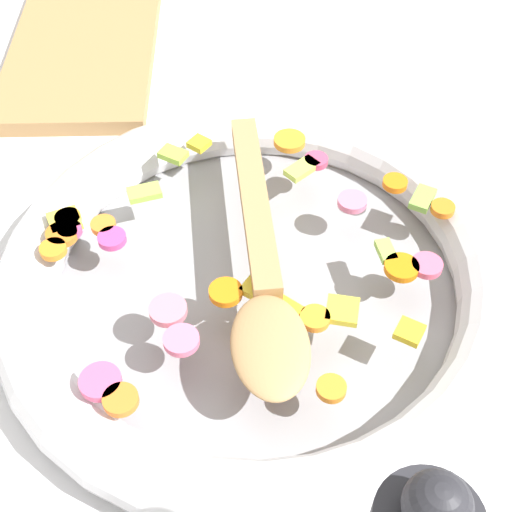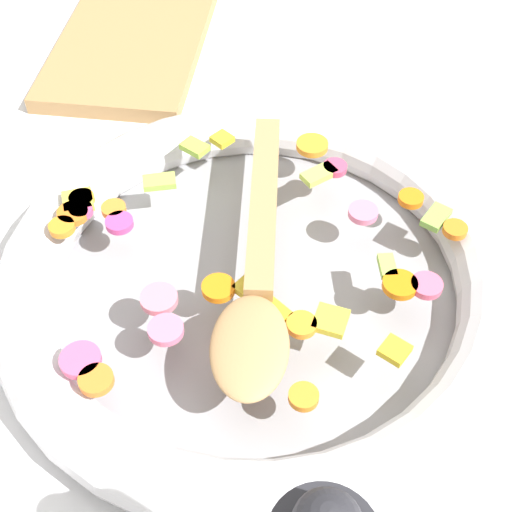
# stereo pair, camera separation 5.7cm
# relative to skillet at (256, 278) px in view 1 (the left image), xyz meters

# --- Properties ---
(ground_plane) EXTENTS (4.00, 4.00, 0.00)m
(ground_plane) POSITION_rel_skillet_xyz_m (0.00, 0.00, -0.02)
(ground_plane) COLOR silver
(skillet) EXTENTS (0.43, 0.43, 0.05)m
(skillet) POSITION_rel_skillet_xyz_m (0.00, 0.00, 0.00)
(skillet) COLOR gray
(skillet) RESTS_ON ground_plane
(chopped_vegetables) EXTENTS (0.30, 0.35, 0.01)m
(chopped_vegetables) POSITION_rel_skillet_xyz_m (-0.00, 0.01, 0.03)
(chopped_vegetables) COLOR orange
(chopped_vegetables) RESTS_ON skillet
(wooden_spoon) EXTENTS (0.29, 0.06, 0.01)m
(wooden_spoon) POSITION_rel_skillet_xyz_m (-0.03, -0.00, 0.04)
(wooden_spoon) COLOR #A87F51
(wooden_spoon) RESTS_ON chopped_vegetables
(cutting_board) EXTENTS (0.30, 0.16, 0.02)m
(cutting_board) POSITION_rel_skillet_xyz_m (0.36, 0.19, -0.01)
(cutting_board) COLOR #9E7547
(cutting_board) RESTS_ON ground_plane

